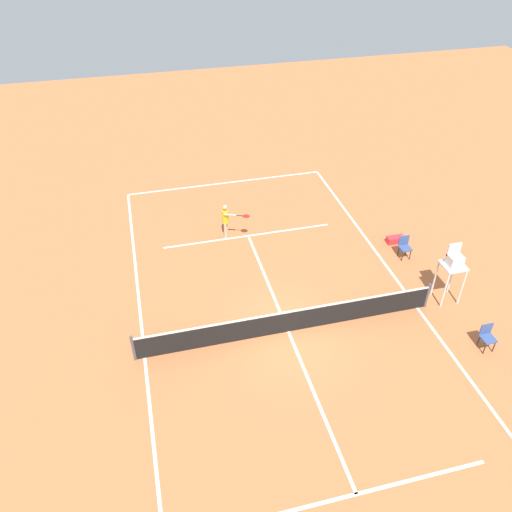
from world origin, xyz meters
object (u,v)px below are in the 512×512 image
courtside_chair_mid (405,246)px  equipment_bag (395,240)px  tennis_ball (264,270)px  player_serving (227,218)px  courtside_chair_near (487,336)px  umpire_chair (453,265)px

courtside_chair_mid → equipment_bag: (-0.15, -1.00, -0.38)m
tennis_ball → courtside_chair_mid: (-5.87, 0.47, 0.50)m
player_serving → courtside_chair_mid: bearing=87.7°
courtside_chair_near → tennis_ball: bearing=-43.3°
equipment_bag → umpire_chair: bearing=92.1°
umpire_chair → courtside_chair_mid: 2.98m
courtside_chair_mid → umpire_chair: bearing=95.9°
tennis_ball → courtside_chair_mid: 5.91m
player_serving → tennis_ball: player_serving is taller
player_serving → courtside_chair_near: player_serving is taller
player_serving → equipment_bag: 7.34m
player_serving → tennis_ball: 3.03m
tennis_ball → courtside_chair_near: 8.46m
courtside_chair_near → umpire_chair: bearing=-90.2°
player_serving → courtside_chair_near: (-7.09, 8.51, -0.41)m
player_serving → equipment_bag: bearing=95.3°
player_serving → umpire_chair: bearing=72.9°
tennis_ball → player_serving: bearing=-71.0°
tennis_ball → equipment_bag: (-6.02, -0.52, 0.12)m
player_serving → courtside_chair_mid: 7.54m
tennis_ball → courtside_chair_mid: bearing=175.4°
tennis_ball → equipment_bag: bearing=-175.0°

